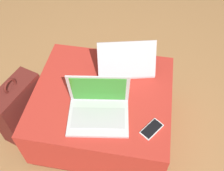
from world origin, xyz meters
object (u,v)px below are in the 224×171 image
object	(u,v)px
laptop_near	(98,108)
laptop_far	(126,63)
backpack	(20,108)
cell_phone	(152,129)

from	to	relation	value
laptop_near	laptop_far	xyz separation A→B (m)	(0.10, 0.38, -0.01)
backpack	cell_phone	bearing A→B (deg)	99.23
laptop_far	backpack	distance (m)	0.77
laptop_near	cell_phone	bearing A→B (deg)	-18.72
laptop_near	cell_phone	size ratio (longest dim) A/B	2.53
cell_phone	laptop_far	bearing A→B (deg)	150.86
laptop_near	cell_phone	xyz separation A→B (m)	(0.31, -0.06, -0.05)
laptop_far	backpack	bearing A→B (deg)	11.67
cell_phone	backpack	xyz separation A→B (m)	(-0.87, 0.12, -0.19)
laptop_far	cell_phone	size ratio (longest dim) A/B	2.76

